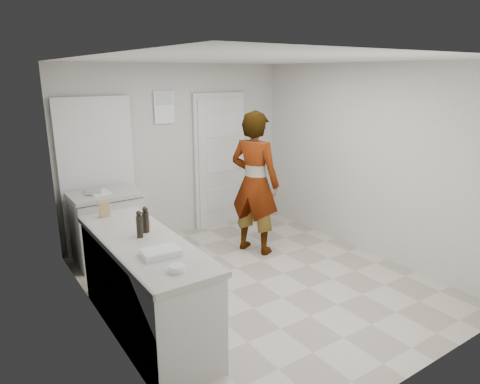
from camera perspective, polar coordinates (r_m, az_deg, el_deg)
ground at (r=5.13m, az=2.42°, el=-11.86°), size 4.00×4.00×0.00m
room_shell at (r=6.30m, az=-9.42°, el=3.10°), size 4.00×4.00×4.00m
main_counter at (r=4.16m, az=-12.46°, el=-12.62°), size 0.64×1.96×0.93m
side_counter at (r=5.74m, az=-17.22°, el=-4.85°), size 0.84×0.61×0.93m
person at (r=5.66m, az=1.97°, el=1.19°), size 0.71×0.83×1.91m
cake_mix_box at (r=4.63m, az=-17.64°, el=-2.18°), size 0.11×0.05×0.17m
spice_jar at (r=4.20m, az=-12.20°, el=-4.24°), size 0.05×0.05×0.08m
oil_cruet_a at (r=4.08m, az=-12.48°, el=-3.68°), size 0.06×0.06×0.25m
oil_cruet_b at (r=3.97m, az=-13.27°, el=-4.27°), size 0.06×0.06×0.25m
baking_dish at (r=3.59m, az=-10.54°, el=-7.94°), size 0.32×0.23×0.05m
egg_bowl at (r=3.30m, az=-8.42°, el=-10.05°), size 0.12×0.12×0.05m
papers at (r=5.59m, az=-18.24°, el=-0.08°), size 0.25×0.31×0.01m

